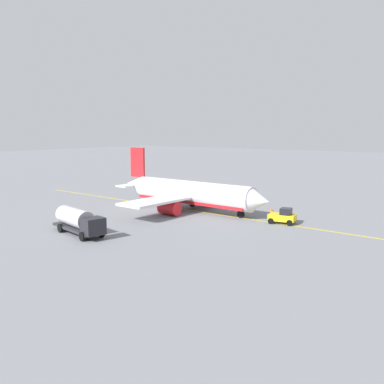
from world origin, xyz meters
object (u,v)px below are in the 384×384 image
object	(u,v)px
refueling_worker	(92,219)
pushback_tug	(283,216)
airplane	(190,194)
safety_cone_nose	(286,215)
safety_cone_wingtip	(271,209)
fuel_tanker	(79,221)

from	to	relation	value
refueling_worker	pushback_tug	bearing A→B (deg)	39.60
airplane	safety_cone_nose	xyz separation A→B (m)	(14.56, 4.75, -2.42)
pushback_tug	safety_cone_wingtip	distance (m)	9.10
pushback_tug	airplane	bearing A→B (deg)	179.73
fuel_tanker	safety_cone_wingtip	distance (m)	30.72
fuel_tanker	safety_cone_wingtip	world-z (taller)	fuel_tanker
airplane	safety_cone_nose	size ratio (longest dim) A/B	51.78
safety_cone_nose	safety_cone_wingtip	bearing A→B (deg)	146.25
refueling_worker	airplane	bearing A→B (deg)	77.07
safety_cone_wingtip	safety_cone_nose	bearing A→B (deg)	-33.75
airplane	safety_cone_nose	bearing A→B (deg)	18.05
safety_cone_nose	safety_cone_wingtip	distance (m)	4.44
airplane	pushback_tug	world-z (taller)	airplane
airplane	safety_cone_wingtip	bearing A→B (deg)	33.57
pushback_tug	safety_cone_wingtip	xyz separation A→B (m)	(-5.39, 7.29, -0.71)
fuel_tanker	safety_cone_nose	xyz separation A→B (m)	(15.78, 25.74, -1.43)
airplane	pushback_tug	distance (m)	16.35
refueling_worker	safety_cone_nose	bearing A→B (deg)	49.38
fuel_tanker	pushback_tug	distance (m)	27.27
airplane	refueling_worker	size ratio (longest dim) A/B	16.91
airplane	refueling_worker	xyz separation A→B (m)	(-3.83, -16.70, -1.87)
safety_cone_nose	airplane	bearing A→B (deg)	-161.95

